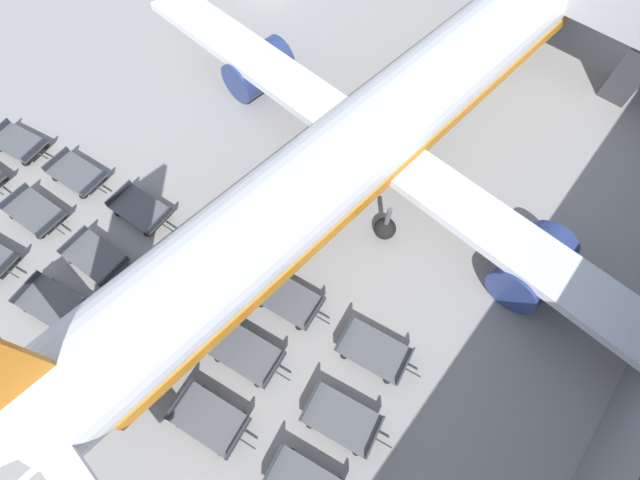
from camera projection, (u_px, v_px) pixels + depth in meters
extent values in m
cube|color=#38383D|center=(636.00, 67.00, 24.49)|extent=(1.72, 2.64, 3.41)
cylinder|color=silver|center=(398.00, 113.00, 20.65)|extent=(6.87, 39.00, 4.10)
cone|color=silver|center=(25.00, 426.00, 14.11)|extent=(4.23, 5.18, 3.89)
cube|color=silver|center=(28.00, 412.00, 13.74)|extent=(9.47, 1.70, 0.24)
cube|color=silver|center=(374.00, 144.00, 20.94)|extent=(33.76, 4.97, 0.44)
cylinder|color=navy|center=(532.00, 266.00, 19.10)|extent=(2.65, 3.85, 2.39)
cylinder|color=navy|center=(259.00, 69.00, 25.07)|extent=(2.65, 3.85, 2.39)
cube|color=orange|center=(395.00, 124.00, 21.28)|extent=(6.68, 35.14, 0.74)
cylinder|color=#56565B|center=(516.00, 32.00, 26.38)|extent=(0.24, 0.24, 1.74)
sphere|color=black|center=(511.00, 44.00, 27.15)|extent=(1.09, 1.09, 1.09)
cylinder|color=#56565B|center=(387.00, 219.00, 20.05)|extent=(0.24, 0.24, 1.74)
sphere|color=black|center=(385.00, 229.00, 20.82)|extent=(1.09, 1.09, 1.09)
cylinder|color=#56565B|center=(299.00, 151.00, 21.98)|extent=(0.24, 0.24, 1.74)
sphere|color=black|center=(300.00, 162.00, 22.75)|extent=(1.09, 1.09, 1.09)
cube|color=#2D333D|center=(2.00, 268.00, 19.60)|extent=(0.43, 1.68, 0.32)
cube|color=#333338|center=(13.00, 274.00, 19.80)|extent=(0.70, 0.20, 0.06)
sphere|color=black|center=(16.00, 257.00, 20.50)|extent=(0.36, 0.36, 0.36)
cube|color=#515459|center=(51.00, 302.00, 19.03)|extent=(3.21, 2.26, 0.10)
cube|color=#2D333D|center=(73.00, 315.00, 18.53)|extent=(0.43, 1.68, 0.32)
cube|color=#2D333D|center=(25.00, 287.00, 19.16)|extent=(0.43, 1.68, 0.32)
cube|color=#333338|center=(83.00, 322.00, 18.74)|extent=(0.70, 0.20, 0.06)
sphere|color=black|center=(61.00, 329.00, 18.83)|extent=(0.36, 0.36, 0.36)
sphere|color=black|center=(84.00, 302.00, 19.43)|extent=(0.36, 0.36, 0.36)
sphere|color=black|center=(27.00, 308.00, 19.29)|extent=(0.36, 0.36, 0.36)
sphere|color=black|center=(51.00, 282.00, 19.88)|extent=(0.36, 0.36, 0.36)
cube|color=#515459|center=(122.00, 358.00, 17.88)|extent=(3.10, 2.03, 0.10)
cube|color=#2D333D|center=(145.00, 376.00, 17.33)|extent=(0.28, 1.69, 0.32)
cube|color=#2D333D|center=(96.00, 338.00, 18.06)|extent=(0.28, 1.69, 0.32)
cube|color=#333338|center=(155.00, 383.00, 17.52)|extent=(0.70, 0.14, 0.06)
sphere|color=black|center=(131.00, 388.00, 17.66)|extent=(0.36, 0.36, 0.36)
sphere|color=black|center=(155.00, 359.00, 18.23)|extent=(0.36, 0.36, 0.36)
sphere|color=black|center=(96.00, 361.00, 18.19)|extent=(0.36, 0.36, 0.36)
sphere|color=black|center=(121.00, 333.00, 18.76)|extent=(0.36, 0.36, 0.36)
cube|color=#515459|center=(209.00, 419.00, 16.77)|extent=(3.18, 2.20, 0.10)
cube|color=#2D333D|center=(238.00, 438.00, 16.26)|extent=(0.39, 1.68, 0.32)
cube|color=#2D333D|center=(179.00, 399.00, 16.92)|extent=(0.39, 1.68, 0.32)
cube|color=#333338|center=(248.00, 444.00, 16.46)|extent=(0.70, 0.19, 0.06)
sphere|color=black|center=(222.00, 451.00, 16.57)|extent=(0.36, 0.36, 0.36)
sphere|color=black|center=(243.00, 416.00, 17.16)|extent=(0.36, 0.36, 0.36)
sphere|color=black|center=(180.00, 423.00, 17.04)|extent=(0.36, 0.36, 0.36)
sphere|color=black|center=(202.00, 390.00, 17.63)|extent=(0.36, 0.36, 0.36)
cube|color=#2D333D|center=(271.00, 466.00, 15.82)|extent=(0.42, 1.68, 0.32)
sphere|color=black|center=(291.00, 453.00, 16.54)|extent=(0.36, 0.36, 0.36)
sphere|color=black|center=(5.00, 178.00, 22.69)|extent=(0.36, 0.36, 0.36)
cube|color=#515459|center=(34.00, 212.00, 21.27)|extent=(3.08, 1.98, 0.10)
cube|color=#2D333D|center=(51.00, 223.00, 20.71)|extent=(0.25, 1.69, 0.32)
cube|color=#2D333D|center=(13.00, 196.00, 21.46)|extent=(0.25, 1.69, 0.32)
cube|color=#333338|center=(60.00, 231.00, 20.90)|extent=(0.70, 0.13, 0.06)
sphere|color=black|center=(40.00, 236.00, 21.05)|extent=(0.36, 0.36, 0.36)
sphere|color=black|center=(63.00, 215.00, 21.61)|extent=(0.36, 0.36, 0.36)
sphere|color=black|center=(14.00, 216.00, 21.59)|extent=(0.36, 0.36, 0.36)
sphere|color=black|center=(37.00, 196.00, 22.15)|extent=(0.36, 0.36, 0.36)
cube|color=#515459|center=(95.00, 257.00, 20.09)|extent=(3.07, 1.96, 0.10)
cube|color=#2D333D|center=(114.00, 271.00, 19.53)|extent=(0.24, 1.70, 0.32)
cube|color=#2D333D|center=(73.00, 240.00, 20.29)|extent=(0.24, 1.70, 0.32)
cube|color=#333338|center=(123.00, 278.00, 19.71)|extent=(0.70, 0.13, 0.06)
sphere|color=black|center=(102.00, 283.00, 19.87)|extent=(0.36, 0.36, 0.36)
sphere|color=black|center=(125.00, 260.00, 20.42)|extent=(0.36, 0.36, 0.36)
sphere|color=black|center=(72.00, 261.00, 20.41)|extent=(0.36, 0.36, 0.36)
sphere|color=black|center=(96.00, 239.00, 20.97)|extent=(0.36, 0.36, 0.36)
cube|color=#515459|center=(169.00, 303.00, 19.01)|extent=(3.17, 2.16, 0.10)
cube|color=#2D333D|center=(193.00, 318.00, 18.49)|extent=(0.37, 1.68, 0.32)
cube|color=#2D333D|center=(143.00, 287.00, 19.16)|extent=(0.37, 1.68, 0.32)
cube|color=#333338|center=(202.00, 324.00, 18.69)|extent=(0.70, 0.18, 0.06)
sphere|color=black|center=(179.00, 331.00, 18.80)|extent=(0.36, 0.36, 0.36)
sphere|color=black|center=(200.00, 304.00, 19.39)|extent=(0.36, 0.36, 0.36)
sphere|color=black|center=(144.00, 308.00, 19.29)|extent=(0.36, 0.36, 0.36)
sphere|color=black|center=(165.00, 283.00, 19.87)|extent=(0.36, 0.36, 0.36)
cube|color=#515459|center=(247.00, 353.00, 17.97)|extent=(3.17, 2.17, 0.10)
cube|color=#2D333D|center=(275.00, 370.00, 17.45)|extent=(0.37, 1.68, 0.32)
cube|color=#2D333D|center=(218.00, 335.00, 18.13)|extent=(0.37, 1.68, 0.32)
cube|color=#333338|center=(283.00, 376.00, 17.65)|extent=(0.70, 0.18, 0.06)
sphere|color=black|center=(258.00, 383.00, 17.77)|extent=(0.36, 0.36, 0.36)
sphere|color=black|center=(277.00, 353.00, 18.35)|extent=(0.36, 0.36, 0.36)
sphere|color=black|center=(219.00, 358.00, 18.25)|extent=(0.36, 0.36, 0.36)
sphere|color=black|center=(238.00, 329.00, 18.84)|extent=(0.36, 0.36, 0.36)
cube|color=#515459|center=(342.00, 419.00, 16.78)|extent=(3.21, 2.25, 0.10)
cube|color=#2D333D|center=(375.00, 437.00, 16.27)|extent=(0.42, 1.68, 0.32)
cube|color=#2D333D|center=(310.00, 400.00, 16.91)|extent=(0.42, 1.68, 0.32)
cube|color=#333338|center=(383.00, 443.00, 16.48)|extent=(0.70, 0.20, 0.06)
sphere|color=black|center=(356.00, 451.00, 16.58)|extent=(0.36, 0.36, 0.36)
sphere|color=black|center=(372.00, 416.00, 17.17)|extent=(0.36, 0.36, 0.36)
sphere|color=black|center=(310.00, 424.00, 17.03)|extent=(0.36, 0.36, 0.36)
sphere|color=black|center=(327.00, 390.00, 17.63)|extent=(0.36, 0.36, 0.36)
cube|color=#515459|center=(18.00, 142.00, 23.37)|extent=(3.20, 2.25, 0.10)
cube|color=#2D333D|center=(34.00, 149.00, 22.86)|extent=(0.42, 1.68, 0.32)
cube|color=#333338|center=(43.00, 156.00, 23.07)|extent=(0.70, 0.20, 0.06)
sphere|color=black|center=(25.00, 163.00, 23.17)|extent=(0.36, 0.36, 0.36)
sphere|color=black|center=(45.00, 145.00, 23.76)|extent=(0.36, 0.36, 0.36)
sphere|color=black|center=(19.00, 131.00, 24.22)|extent=(0.36, 0.36, 0.36)
cube|color=#515459|center=(76.00, 173.00, 22.38)|extent=(3.11, 2.04, 0.10)
cube|color=#2D333D|center=(93.00, 183.00, 21.83)|extent=(0.29, 1.69, 0.32)
cube|color=#2D333D|center=(56.00, 159.00, 22.56)|extent=(0.29, 1.69, 0.32)
cube|color=#333338|center=(102.00, 190.00, 22.03)|extent=(0.70, 0.15, 0.06)
sphere|color=black|center=(83.00, 196.00, 22.16)|extent=(0.36, 0.36, 0.36)
sphere|color=black|center=(103.00, 177.00, 22.73)|extent=(0.36, 0.36, 0.36)
sphere|color=black|center=(56.00, 178.00, 22.69)|extent=(0.36, 0.36, 0.36)
sphere|color=black|center=(77.00, 160.00, 23.26)|extent=(0.36, 0.36, 0.36)
cube|color=#515459|center=(140.00, 209.00, 21.35)|extent=(3.08, 1.99, 0.10)
cube|color=#2D333D|center=(159.00, 220.00, 20.79)|extent=(0.25, 1.69, 0.32)
cube|color=#2D333D|center=(118.00, 193.00, 21.54)|extent=(0.25, 1.69, 0.32)
cube|color=#333338|center=(168.00, 227.00, 20.98)|extent=(0.70, 0.13, 0.06)
sphere|color=black|center=(147.00, 233.00, 21.13)|extent=(0.36, 0.36, 0.36)
sphere|color=black|center=(168.00, 212.00, 21.69)|extent=(0.36, 0.36, 0.36)
sphere|color=black|center=(118.00, 213.00, 21.67)|extent=(0.36, 0.36, 0.36)
sphere|color=black|center=(139.00, 193.00, 22.23)|extent=(0.36, 0.36, 0.36)
cube|color=#515459|center=(209.00, 252.00, 20.20)|extent=(3.09, 2.00, 0.10)
cube|color=#2D333D|center=(231.00, 266.00, 19.64)|extent=(0.26, 1.69, 0.32)
cube|color=#2D333D|center=(185.00, 236.00, 20.39)|extent=(0.26, 1.69, 0.32)
cube|color=#333338|center=(239.00, 273.00, 19.83)|extent=(0.70, 0.13, 0.06)
sphere|color=black|center=(217.00, 278.00, 19.98)|extent=(0.36, 0.36, 0.36)
sphere|color=black|center=(236.00, 255.00, 20.54)|extent=(0.36, 0.36, 0.36)
sphere|color=black|center=(184.00, 256.00, 20.51)|extent=(0.36, 0.36, 0.36)
sphere|color=black|center=(204.00, 235.00, 21.08)|extent=(0.36, 0.36, 0.36)
cube|color=#515459|center=(288.00, 299.00, 19.11)|extent=(3.15, 2.13, 0.10)
cube|color=#2D333D|center=(315.00, 313.00, 18.58)|extent=(0.34, 1.69, 0.32)
cube|color=#2D333D|center=(262.00, 282.00, 19.27)|extent=(0.34, 1.69, 0.32)
cube|color=#333338|center=(323.00, 320.00, 18.78)|extent=(0.70, 0.17, 0.06)
sphere|color=black|center=(299.00, 326.00, 18.90)|extent=(0.36, 0.36, 0.36)
sphere|color=black|center=(316.00, 300.00, 19.48)|extent=(0.36, 0.36, 0.36)
sphere|color=black|center=(261.00, 303.00, 19.40)|extent=(0.36, 0.36, 0.36)
sphere|color=black|center=(279.00, 278.00, 19.98)|extent=(0.36, 0.36, 0.36)
cube|color=#515459|center=(374.00, 350.00, 18.04)|extent=(3.18, 2.18, 0.10)
cube|color=#2D333D|center=(406.00, 366.00, 17.52)|extent=(0.38, 1.68, 0.32)
cube|color=#2D333D|center=(345.00, 332.00, 18.19)|extent=(0.38, 1.68, 0.32)
cube|color=#333338|center=(413.00, 373.00, 17.72)|extent=(0.70, 0.18, 0.06)
sphere|color=black|center=(387.00, 379.00, 17.83)|extent=(0.36, 0.36, 0.36)
sphere|color=black|center=(402.00, 349.00, 18.42)|extent=(0.36, 0.36, 0.36)
sphere|color=black|center=(344.00, 355.00, 18.31)|extent=(0.36, 0.36, 0.36)
sphere|color=black|center=(360.00, 326.00, 18.90)|extent=(0.36, 0.36, 0.36)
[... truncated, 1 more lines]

